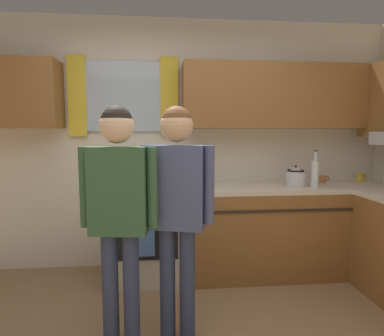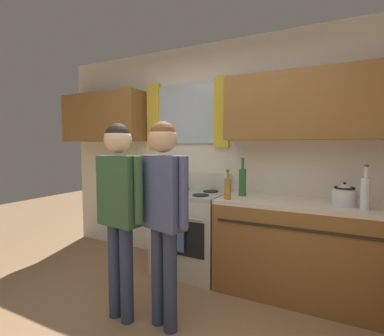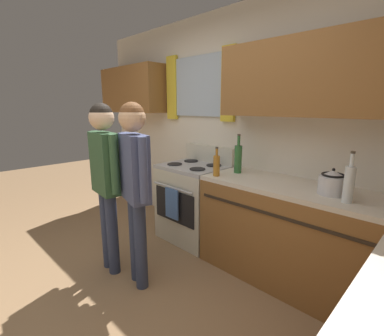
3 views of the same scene
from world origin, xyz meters
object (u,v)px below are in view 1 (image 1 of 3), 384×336
Objects in this scene: stovetop_kettle at (296,176)px; adult_in_plaid at (177,196)px; stove_oven at (145,231)px; bottle_oil_amber at (199,179)px; mug_mustard_yellow at (361,177)px; bottle_wine_green at (203,171)px; adult_left at (119,200)px; cup_terracotta at (323,179)px; bottle_tall_clear at (315,173)px.

adult_in_plaid is at bearing -142.18° from stovetop_kettle.
bottle_oil_amber is (0.51, -0.21, 0.54)m from stove_oven.
stovetop_kettle is (-0.84, -0.23, 0.05)m from mug_mustard_yellow.
bottle_wine_green is 1.29m from adult_left.
bottle_wine_green is at bearing 58.29° from adult_left.
adult_in_plaid is at bearing -106.55° from bottle_wine_green.
mug_mustard_yellow is at bearing 4.96° from bottle_wine_green.
bottle_oil_amber reaches higher than cup_terracotta.
bottle_oil_amber is at bearing -169.56° from stovetop_kettle.
bottle_tall_clear is 0.78m from mug_mustard_yellow.
adult_in_plaid is (-1.24, -0.96, 0.01)m from stovetop_kettle.
bottle_tall_clear is 0.23× the size of adult_in_plaid.
bottle_tall_clear is 0.23× the size of adult_left.
cup_terracotta is (0.24, 0.30, -0.10)m from bottle_tall_clear.
adult_left is (-1.61, -1.03, 0.01)m from stovetop_kettle.
stove_oven is 0.69× the size of adult_left.
bottle_oil_amber is (-0.07, -0.26, -0.04)m from bottle_wine_green.
mug_mustard_yellow is 0.08× the size of adult_in_plaid.
bottle_tall_clear is 0.40m from cup_terracotta.
bottle_wine_green reaches higher than cup_terracotta.
adult_in_plaid reaches higher than cup_terracotta.
adult_in_plaid is at bearing -107.02° from bottle_oil_amber.
bottle_wine_green is at bearing 73.45° from adult_in_plaid.
adult_left is (-0.61, -0.84, -0.01)m from bottle_oil_amber.
bottle_wine_green is 0.25× the size of adult_in_plaid.
stove_oven is at bearing -175.53° from bottle_wine_green.
adult_in_plaid is (-0.24, -0.78, -0.00)m from bottle_oil_amber.
adult_in_plaid is (-1.62, -1.14, 0.07)m from cup_terracotta.
stovetop_kettle is 1.91m from adult_left.
adult_in_plaid is at bearing -148.54° from bottle_tall_clear.
adult_left is (-1.99, -1.21, 0.06)m from cup_terracotta.
mug_mustard_yellow is at bearing 27.12° from adult_left.
bottle_oil_amber is 1.04m from adult_left.
stove_oven is at bearing 178.94° from stovetop_kettle.
bottle_oil_amber reaches higher than mug_mustard_yellow.
cup_terracotta is 2.33m from adult_left.
cup_terracotta is at bearing -174.11° from mug_mustard_yellow.
adult_left is (-0.68, -1.10, -0.05)m from bottle_wine_green.
bottle_wine_green is 3.62× the size of cup_terracotta.
stovetop_kettle is at bearing -155.03° from cup_terracotta.
bottle_oil_amber is at bearing -176.60° from bottle_tall_clear.
adult_left is (-1.75, -0.91, -0.04)m from bottle_tall_clear.
cup_terracotta is 0.07× the size of adult_in_plaid.
bottle_tall_clear reaches higher than bottle_oil_amber.
stove_oven is at bearing 84.35° from adult_left.
bottle_oil_amber is 1.14m from bottle_tall_clear.
mug_mustard_yellow is 1.10× the size of cup_terracotta.
stovetop_kettle is (1.50, -0.03, 0.53)m from stove_oven.
adult_left reaches higher than cup_terracotta.
stovetop_kettle is at bearing 140.67° from bottle_tall_clear.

